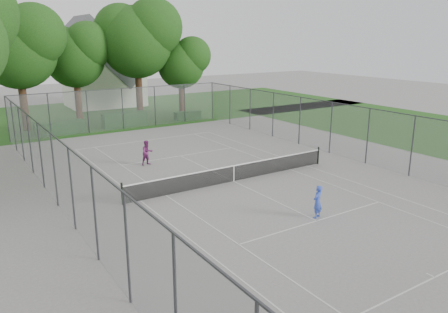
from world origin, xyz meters
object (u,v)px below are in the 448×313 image
tennis_net (234,173)px  house (103,70)px  girl_player (318,202)px  woman_player (147,153)px

tennis_net → house: (3.03, 31.01, 3.52)m
girl_player → woman_player: size_ratio=0.95×
house → woman_player: size_ratio=6.40×
woman_player → house: bearing=70.5°
tennis_net → house: size_ratio=1.29×
house → girl_player: bearing=-94.2°
house → tennis_net: bearing=-95.6°
tennis_net → girl_player: 6.13m
tennis_net → girl_player: girl_player is taller
girl_player → woman_player: 12.10m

